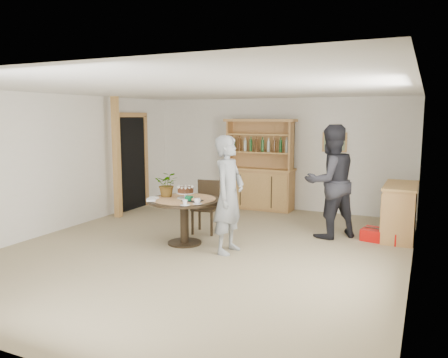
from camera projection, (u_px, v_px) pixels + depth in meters
ground at (206, 249)px, 6.97m from camera, size 7.00×7.00×0.00m
room_shell at (206, 140)px, 6.73m from camera, size 6.04×7.04×2.52m
doorway at (131, 161)px, 9.83m from camera, size 0.13×1.10×2.18m
pine_post at (117, 158)px, 9.00m from camera, size 0.12×0.12×2.50m
hutch at (260, 179)px, 9.90m from camera, size 1.62×0.54×2.04m
sideboard at (400, 211)px, 7.54m from camera, size 0.54×1.26×0.94m
dining_table at (184, 208)px, 7.17m from camera, size 1.20×1.20×0.76m
dining_chair at (207, 203)px, 7.93m from camera, size 0.47×0.47×0.95m
birthday_cake at (186, 191)px, 7.18m from camera, size 0.30×0.30×0.20m
flower_vase at (167, 184)px, 7.31m from camera, size 0.47×0.44×0.42m
gift_tray at (192, 199)px, 6.94m from camera, size 0.30×0.20×0.08m
coffee_cup_a at (197, 201)px, 6.72m from camera, size 0.15×0.15×0.09m
coffee_cup_b at (185, 203)px, 6.62m from camera, size 0.15×0.15×0.08m
napkins at (152, 199)px, 7.04m from camera, size 0.24×0.33×0.03m
teen_boy at (229, 195)px, 6.68m from camera, size 0.45×0.67×1.81m
adult_person at (330, 182)px, 7.53m from camera, size 1.20×1.20×1.96m
red_suitcase at (381, 235)px, 7.39m from camera, size 0.66×0.51×0.21m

